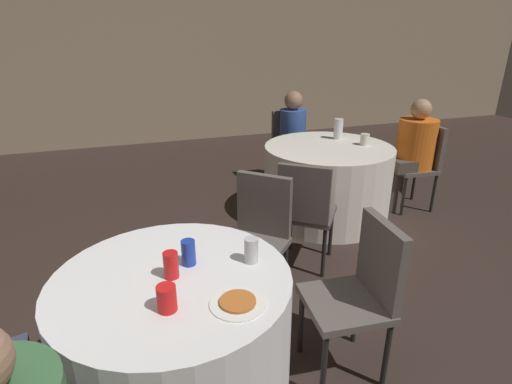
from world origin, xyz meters
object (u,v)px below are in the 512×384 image
object	(u,v)px
table_near	(177,341)
soda_can_red	(171,265)
soda_can_silver	(251,250)
chair_near_northeast	(259,228)
person_orange_shirt	(409,154)
chair_far_north	(289,141)
bottle_far	(338,129)
soda_can_blue	(188,253)
pizza_plate_near	(238,302)
table_far	(327,182)
chair_near_east	(363,285)
chair_far_east	(421,159)
person_blue_shirt	(295,141)
chair_far_southwest	(306,207)

from	to	relation	value
table_near	soda_can_red	xyz separation A→B (m)	(0.00, 0.00, 0.42)
soda_can_silver	chair_near_northeast	bearing A→B (deg)	67.93
table_near	person_orange_shirt	distance (m)	3.07
chair_far_north	bottle_far	xyz separation A→B (m)	(0.18, -0.80, 0.30)
bottle_far	soda_can_silver	bearing A→B (deg)	-129.01
chair_far_north	soda_can_blue	bearing A→B (deg)	60.10
chair_near_northeast	chair_far_north	world-z (taller)	same
pizza_plate_near	person_orange_shirt	bearing A→B (deg)	38.77
pizza_plate_near	bottle_far	size ratio (longest dim) A/B	1.11
table_far	chair_near_northeast	distance (m)	1.50
chair_far_north	soda_can_silver	bearing A→B (deg)	65.29
chair_near_east	chair_far_east	bearing A→B (deg)	-41.11
person_orange_shirt	soda_can_silver	xyz separation A→B (m)	(-2.22, -1.62, 0.19)
person_blue_shirt	soda_can_silver	distance (m)	2.93
chair_far_southwest	pizza_plate_near	bearing A→B (deg)	-88.82
chair_near_east	soda_can_blue	distance (m)	0.91
table_far	soda_can_silver	bearing A→B (deg)	-128.27
chair_far_east	chair_near_east	bearing A→B (deg)	139.37
table_far	soda_can_silver	distance (m)	2.22
soda_can_red	bottle_far	xyz separation A→B (m)	(1.94, 1.95, 0.04)
chair_far_north	table_far	bearing A→B (deg)	90.00
bottle_far	person_orange_shirt	bearing A→B (deg)	-26.07
person_orange_shirt	table_near	bearing A→B (deg)	128.09
table_near	bottle_far	bearing A→B (deg)	44.99
table_near	person_blue_shirt	xyz separation A→B (m)	(1.76, 2.58, 0.20)
table_far	chair_near_northeast	bearing A→B (deg)	-136.19
soda_can_silver	table_near	bearing A→B (deg)	-178.83
table_near	pizza_plate_near	distance (m)	0.51
chair_far_southwest	soda_can_red	world-z (taller)	chair_far_southwest
chair_far_east	bottle_far	size ratio (longest dim) A/B	4.24
chair_far_north	person_orange_shirt	bearing A→B (deg)	128.81
pizza_plate_near	table_near	bearing A→B (deg)	129.24
person_blue_shirt	soda_can_silver	bearing A→B (deg)	63.90
chair_far_southwest	table_far	bearing A→B (deg)	90.00
chair_far_southwest	pizza_plate_near	world-z (taller)	chair_far_southwest
bottle_far	pizza_plate_near	bearing A→B (deg)	-127.77
soda_can_red	soda_can_blue	bearing A→B (deg)	41.45
pizza_plate_near	soda_can_red	xyz separation A→B (m)	(-0.22, 0.28, 0.05)
table_near	soda_can_red	world-z (taller)	soda_can_red
chair_near_east	chair_near_northeast	bearing A→B (deg)	26.03
chair_far_north	soda_can_silver	world-z (taller)	chair_far_north
person_blue_shirt	bottle_far	distance (m)	0.71
person_blue_shirt	bottle_far	xyz separation A→B (m)	(0.19, -0.63, 0.27)
chair_near_east	person_orange_shirt	size ratio (longest dim) A/B	0.77
pizza_plate_near	soda_can_silver	size ratio (longest dim) A/B	1.87
chair_far_southwest	soda_can_red	distance (m)	1.45
table_near	chair_far_east	xyz separation A→B (m)	(2.75, 1.61, 0.16)
chair_far_east	soda_can_silver	bearing A→B (deg)	130.08
chair_near_east	chair_far_east	size ratio (longest dim) A/B	1.00
chair_near_east	chair_far_north	world-z (taller)	same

